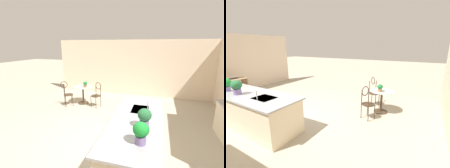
# 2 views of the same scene
# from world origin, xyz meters

# --- Properties ---
(ground_plane) EXTENTS (40.00, 40.00, 0.00)m
(ground_plane) POSITION_xyz_m (0.00, 0.00, 0.00)
(ground_plane) COLOR #B2A893
(wall_left_window) EXTENTS (0.12, 7.80, 2.70)m
(wall_left_window) POSITION_xyz_m (-4.26, 0.00, 1.35)
(wall_left_window) COLOR beige
(wall_left_window) RESTS_ON ground
(kitchen_island) EXTENTS (2.80, 1.06, 0.92)m
(kitchen_island) POSITION_xyz_m (0.30, 0.85, 0.46)
(kitchen_island) COLOR beige
(kitchen_island) RESTS_ON ground
(bistro_table) EXTENTS (0.80, 0.80, 0.74)m
(bistro_table) POSITION_xyz_m (-2.43, -1.81, 0.45)
(bistro_table) COLOR #3D2D1E
(bistro_table) RESTS_ON ground
(chair_near_window) EXTENTS (0.54, 0.54, 1.04)m
(chair_near_window) POSITION_xyz_m (-2.00, -2.32, 0.57)
(chair_near_window) COLOR #3D2D1E
(chair_near_window) RESTS_ON ground
(chair_by_island) EXTENTS (0.50, 0.52, 1.04)m
(chair_by_island) POSITION_xyz_m (-2.19, -1.09, 0.57)
(chair_by_island) COLOR #3D2D1E
(chair_by_island) RESTS_ON ground
(sink_faucet) EXTENTS (0.02, 0.02, 0.22)m
(sink_faucet) POSITION_xyz_m (-0.25, 1.03, 1.03)
(sink_faucet) COLOR #B2B5BA
(sink_faucet) RESTS_ON kitchen_island
(potted_plant_on_table) EXTENTS (0.17, 0.17, 0.24)m
(potted_plant_on_table) POSITION_xyz_m (-2.39, -1.67, 0.88)
(potted_plant_on_table) COLOR #9E603D
(potted_plant_on_table) RESTS_ON bistro_table
(potted_plant_counter_near) EXTENTS (0.27, 0.27, 0.37)m
(potted_plant_counter_near) POSITION_xyz_m (0.60, 1.03, 1.13)
(potted_plant_counter_near) COLOR #7A669E
(potted_plant_counter_near) RESTS_ON kitchen_island
(potted_plant_counter_far) EXTENTS (0.26, 0.26, 0.37)m
(potted_plant_counter_far) POSITION_xyz_m (1.15, 1.02, 1.13)
(potted_plant_counter_far) COLOR #7A669E
(potted_plant_counter_far) RESTS_ON kitchen_island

